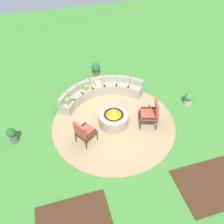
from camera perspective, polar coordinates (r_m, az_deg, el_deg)
ground_plane at (r=8.76m, az=0.38°, el=-3.00°), size 24.00×24.00×0.00m
patio_circle at (r=8.74m, az=0.38°, el=-2.86°), size 4.47×4.47×0.06m
mulch_bed_right at (r=7.84m, az=22.58°, el=-15.79°), size 1.93×1.55×0.04m
fire_pit at (r=8.51m, az=0.39°, el=-1.40°), size 1.07×1.07×0.73m
curved_stone_bench at (r=9.64m, az=-3.06°, el=4.85°), size 3.48×1.32×0.69m
lounge_chair_front_left at (r=7.78m, az=-6.73°, el=-4.69°), size 0.76×0.75×1.01m
lounge_chair_front_right at (r=8.42m, az=9.40°, el=-0.19°), size 0.78×0.76×1.08m
potted_plant_0 at (r=9.86m, az=17.91°, el=3.13°), size 0.36×0.36×0.55m
potted_plant_1 at (r=8.64m, az=-22.72°, el=-5.15°), size 0.31×0.31×0.61m
potted_plant_2 at (r=11.03m, az=-3.88°, el=10.28°), size 0.41×0.41×0.58m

